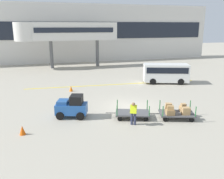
% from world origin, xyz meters
% --- Properties ---
extents(ground_plane, '(120.00, 120.00, 0.00)m').
position_xyz_m(ground_plane, '(0.00, 0.00, 0.00)').
color(ground_plane, '#A8A08E').
extents(apron_lead_line, '(18.50, 1.55, 0.01)m').
position_xyz_m(apron_lead_line, '(1.06, 7.44, 0.00)').
color(apron_lead_line, yellow).
rests_on(apron_lead_line, ground_plane).
extents(terminal_building, '(49.69, 2.51, 9.75)m').
position_xyz_m(terminal_building, '(0.00, 25.98, 4.88)').
color(terminal_building, silver).
rests_on(terminal_building, ground_plane).
extents(jet_bridge, '(14.75, 3.00, 6.63)m').
position_xyz_m(jet_bridge, '(-2.96, 19.99, 5.27)').
color(jet_bridge, silver).
rests_on(jet_bridge, ground_plane).
extents(baggage_tug, '(2.34, 1.78, 1.58)m').
position_xyz_m(baggage_tug, '(-4.50, -0.84, 0.75)').
color(baggage_tug, '#2659A5').
rests_on(baggage_tug, ground_plane).
extents(baggage_cart_lead, '(3.07, 2.06, 1.10)m').
position_xyz_m(baggage_cart_lead, '(-0.57, -2.17, 0.35)').
color(baggage_cart_lead, '#4C4C4F').
rests_on(baggage_cart_lead, ground_plane).
extents(baggage_cart_middle, '(3.07, 2.06, 1.10)m').
position_xyz_m(baggage_cart_middle, '(2.24, -3.12, 0.53)').
color(baggage_cart_middle, '#4C4C4F').
rests_on(baggage_cart_middle, ground_plane).
extents(baggage_handler, '(0.55, 0.56, 1.56)m').
position_xyz_m(baggage_handler, '(-0.96, -3.32, 0.87)').
color(baggage_handler, '#2D334C').
rests_on(baggage_handler, ground_plane).
extents(shuttle_van, '(5.16, 3.36, 2.10)m').
position_xyz_m(shuttle_van, '(6.74, 6.57, 1.23)').
color(shuttle_van, white).
rests_on(shuttle_van, ground_plane).
extents(safety_cone_near, '(0.36, 0.36, 0.55)m').
position_xyz_m(safety_cone_near, '(-3.73, 6.02, 0.28)').
color(safety_cone_near, orange).
rests_on(safety_cone_near, ground_plane).
extents(safety_cone_far, '(0.36, 0.36, 0.55)m').
position_xyz_m(safety_cone_far, '(-7.65, -2.79, 0.28)').
color(safety_cone_far, '#EA590F').
rests_on(safety_cone_far, ground_plane).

